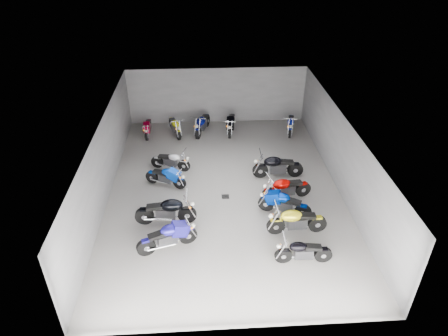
{
  "coord_description": "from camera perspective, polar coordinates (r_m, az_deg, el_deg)",
  "views": [
    {
      "loc": [
        -0.89,
        -14.32,
        10.2
      ],
      "look_at": [
        -0.01,
        0.24,
        1.0
      ],
      "focal_mm": 32.0,
      "sensor_mm": 36.0,
      "label": 1
    }
  ],
  "objects": [
    {
      "name": "motorcycle_right_b",
      "position": [
        15.31,
        10.28,
        -7.44
      ],
      "size": [
        2.3,
        0.46,
        1.01
      ],
      "rotation": [
        0.0,
        0.0,
        1.6
      ],
      "color": "black",
      "rests_on": "ground"
    },
    {
      "name": "motorcycle_right_c",
      "position": [
        16.12,
        8.55,
        -5.07
      ],
      "size": [
        2.04,
        1.01,
        0.96
      ],
      "rotation": [
        0.0,
        0.0,
        1.15
      ],
      "color": "black",
      "rests_on": "ground"
    },
    {
      "name": "drain_grate",
      "position": [
        17.2,
        0.2,
        -4.11
      ],
      "size": [
        0.32,
        0.32,
        0.01
      ],
      "primitive_type": "cube",
      "color": "black",
      "rests_on": "ground"
    },
    {
      "name": "motorcycle_left_e",
      "position": [
        17.81,
        -8.29,
        -1.25
      ],
      "size": [
        1.85,
        0.9,
        0.86
      ],
      "rotation": [
        0.0,
        0.0,
        -1.98
      ],
      "color": "black",
      "rests_on": "ground"
    },
    {
      "name": "wall_back",
      "position": [
        23.01,
        -0.99,
        10.29
      ],
      "size": [
        10.0,
        0.1,
        3.2
      ],
      "primitive_type": "cube",
      "color": "slate",
      "rests_on": "ground"
    },
    {
      "name": "motorcycle_right_e",
      "position": [
        18.35,
        7.63,
        0.23
      ],
      "size": [
        2.33,
        0.45,
        1.03
      ],
      "rotation": [
        0.0,
        0.0,
        1.57
      ],
      "color": "black",
      "rests_on": "ground"
    },
    {
      "name": "motorcycle_back_d",
      "position": [
        22.19,
        1.01,
        6.41
      ],
      "size": [
        0.55,
        2.2,
        0.97
      ],
      "rotation": [
        0.0,
        0.0,
        2.99
      ],
      "color": "black",
      "rests_on": "ground"
    },
    {
      "name": "ground",
      "position": [
        17.6,
        0.09,
        -3.16
      ],
      "size": [
        14.0,
        14.0,
        0.0
      ],
      "primitive_type": "plane",
      "color": "gray",
      "rests_on": "ground"
    },
    {
      "name": "motorcycle_right_a",
      "position": [
        14.23,
        11.22,
        -11.62
      ],
      "size": [
        2.0,
        0.4,
        0.88
      ],
      "rotation": [
        0.0,
        0.0,
        1.55
      ],
      "color": "black",
      "rests_on": "ground"
    },
    {
      "name": "ceiling",
      "position": [
        15.96,
        0.1,
        6.3
      ],
      "size": [
        10.0,
        14.0,
        0.04
      ],
      "primitive_type": "cube",
      "color": "black",
      "rests_on": "wall_back"
    },
    {
      "name": "motorcycle_back_b",
      "position": [
        22.13,
        -7.03,
        5.97
      ],
      "size": [
        0.76,
        2.0,
        0.9
      ],
      "rotation": [
        0.0,
        0.0,
        3.45
      ],
      "color": "black",
      "rests_on": "ground"
    },
    {
      "name": "motorcycle_left_b",
      "position": [
        14.56,
        -8.02,
        -9.71
      ],
      "size": [
        2.16,
        0.9,
        0.99
      ],
      "rotation": [
        0.0,
        0.0,
        -1.23
      ],
      "color": "black",
      "rests_on": "ground"
    },
    {
      "name": "motorcycle_back_f",
      "position": [
        22.51,
        9.5,
        6.24
      ],
      "size": [
        0.63,
        2.05,
        0.91
      ],
      "rotation": [
        0.0,
        0.0,
        2.91
      ],
      "color": "black",
      "rests_on": "ground"
    },
    {
      "name": "motorcycle_left_c",
      "position": [
        15.65,
        -8.24,
        -6.1
      ],
      "size": [
        2.39,
        0.47,
        1.05
      ],
      "rotation": [
        0.0,
        0.0,
        -1.58
      ],
      "color": "black",
      "rests_on": "ground"
    },
    {
      "name": "motorcycle_back_c",
      "position": [
        22.15,
        -3.12,
        6.35
      ],
      "size": [
        0.85,
        2.21,
        1.0
      ],
      "rotation": [
        0.0,
        0.0,
        2.83
      ],
      "color": "black",
      "rests_on": "ground"
    },
    {
      "name": "motorcycle_left_f",
      "position": [
        18.96,
        -7.6,
        1.04
      ],
      "size": [
        1.89,
        0.71,
        0.85
      ],
      "rotation": [
        0.0,
        0.0,
        -1.88
      ],
      "color": "black",
      "rests_on": "ground"
    },
    {
      "name": "wall_left",
      "position": [
        17.2,
        -16.77,
        0.74
      ],
      "size": [
        0.1,
        14.0,
        3.2
      ],
      "primitive_type": "cube",
      "color": "slate",
      "rests_on": "ground"
    },
    {
      "name": "wall_right",
      "position": [
        17.71,
        16.47,
        1.75
      ],
      "size": [
        0.1,
        14.0,
        3.2
      ],
      "primitive_type": "cube",
      "color": "slate",
      "rests_on": "ground"
    },
    {
      "name": "motorcycle_right_d",
      "position": [
        16.98,
        8.82,
        -2.89
      ],
      "size": [
        2.21,
        0.66,
        0.98
      ],
      "rotation": [
        0.0,
        0.0,
        1.79
      ],
      "color": "black",
      "rests_on": "ground"
    },
    {
      "name": "motorcycle_back_a",
      "position": [
        22.3,
        -10.83,
        5.72
      ],
      "size": [
        0.37,
        1.89,
        0.83
      ],
      "rotation": [
        0.0,
        0.0,
        3.13
      ],
      "color": "black",
      "rests_on": "ground"
    }
  ]
}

